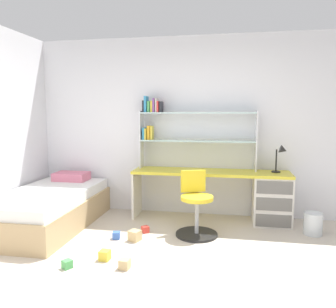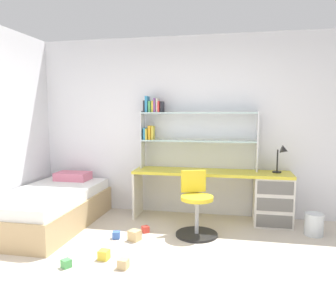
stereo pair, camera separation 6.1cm
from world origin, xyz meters
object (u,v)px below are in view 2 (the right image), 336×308
Objects in this scene: bed_platform at (50,208)px; toy_block_yellow_0 at (104,255)px; desk at (254,194)px; bookshelf_hutch at (184,126)px; waste_bin at (314,224)px; toy_block_green_1 at (66,263)px; toy_block_natural_2 at (135,235)px; swivel_chair at (196,210)px; toy_block_natural_5 at (123,264)px; desk_lamp at (283,155)px; toy_block_blue_3 at (116,235)px; toy_block_red_4 at (145,229)px.

bed_platform is 18.36× the size of toy_block_yellow_0.
desk is 1.37m from bookshelf_hutch.
waste_bin is 2.95m from toy_block_green_1.
toy_block_natural_2 is at bearing 74.38° from toy_block_yellow_0.
toy_block_yellow_0 is at bearing 39.48° from toy_block_green_1.
swivel_chair is 1.24m from toy_block_natural_5.
desk_lamp is at bearing 133.83° from waste_bin.
toy_block_yellow_0 is 0.59m from toy_block_blue_3.
bookshelf_hutch is at bearing 58.62° from toy_block_blue_3.
desk_lamp is at bearing 45.33° from toy_block_natural_5.
bookshelf_hutch is at bearing 110.08° from swivel_chair.
bookshelf_hutch is 16.40× the size of toy_block_yellow_0.
desk_lamp is 4.48× the size of toy_block_blue_3.
toy_block_natural_2 is 0.29m from toy_block_red_4.
desk_lamp reaches higher than toy_block_natural_5.
toy_block_yellow_0 is at bearing -82.31° from toy_block_blue_3.
bed_platform reaches higher than toy_block_blue_3.
bed_platform is at bearing 142.66° from toy_block_yellow_0.
toy_block_green_1 is (-2.59, -1.42, -0.10)m from waste_bin.
desk_lamp is 0.48× the size of swivel_chair.
desk_lamp reaches higher than bed_platform.
toy_block_green_1 is (-0.30, -0.24, -0.01)m from toy_block_yellow_0.
desk_lamp is 0.97m from waste_bin.
toy_block_blue_3 is (-2.37, -0.59, -0.10)m from waste_bin.
waste_bin is 2.45m from toy_block_blue_3.
swivel_chair is 0.42× the size of bed_platform.
swivel_chair is at bearing -169.30° from waste_bin.
toy_block_red_4 is at bearing 92.83° from toy_block_natural_5.
toy_block_red_4 is at bearing -114.34° from bookshelf_hutch.
bed_platform is at bearing 179.86° from toy_block_red_4.
desk_lamp is 2.55m from toy_block_natural_5.
bookshelf_hutch reaches higher than toy_block_red_4.
toy_block_natural_5 is (-1.32, -1.67, -0.36)m from desk.
bookshelf_hutch reaches higher than toy_block_blue_3.
desk reaches higher than waste_bin.
swivel_chair reaches higher than toy_block_blue_3.
bed_platform is 23.03× the size of toy_block_red_4.
desk is 2.78m from bed_platform.
toy_block_natural_5 is (0.05, -1.00, 0.01)m from toy_block_red_4.
bed_platform is at bearing 126.91° from toy_block_green_1.
desk is 22.74× the size of toy_block_natural_5.
toy_block_green_1 is 0.57m from toy_block_natural_5.
toy_block_green_1 is at bearing -104.74° from toy_block_blue_3.
desk is at bearing 154.01° from waste_bin.
bookshelf_hutch is 6.04× the size of waste_bin.
toy_block_natural_5 is at bearing -81.68° from toy_block_natural_2.
toy_block_yellow_0 is 0.59m from toy_block_natural_2.
waste_bin is at bearing 28.65° from toy_block_green_1.
bed_platform is (-1.70, -0.80, -1.07)m from bookshelf_hutch.
toy_block_red_4 is (-1.37, -0.67, -0.36)m from desk.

